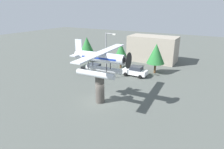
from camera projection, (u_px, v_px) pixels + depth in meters
ground_plane at (100, 102)px, 24.36m from camera, size 140.00×140.00×0.00m
display_pedestal at (100, 89)px, 23.76m from camera, size 1.10×1.10×3.65m
floatplane_monument at (100, 61)px, 22.55m from camera, size 6.97×10.45×4.00m
car_near_black at (93, 68)px, 34.64m from camera, size 4.20×2.02×1.76m
car_mid_white at (135, 71)px, 33.25m from camera, size 4.20×2.02×1.76m
streetlight_primary at (107, 53)px, 30.61m from camera, size 1.84×0.28×7.54m
storefront_building at (153, 49)px, 41.85m from camera, size 10.09×5.13×5.42m
tree_west at (87, 45)px, 41.80m from camera, size 3.20×3.20×5.19m
tree_east at (121, 51)px, 36.83m from camera, size 2.83×2.83×4.86m
tree_center_back at (156, 54)px, 33.80m from camera, size 3.12×3.12×5.30m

